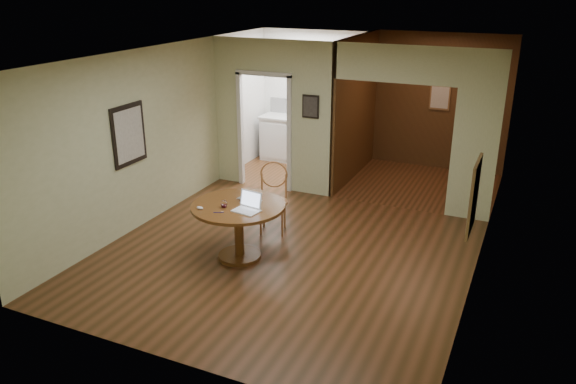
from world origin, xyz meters
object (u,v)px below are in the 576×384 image
at_px(dining_table, 239,219).
at_px(closed_laptop, 247,201).
at_px(open_laptop, 248,205).
at_px(chair, 273,193).

height_order(dining_table, closed_laptop, closed_laptop).
bearing_deg(dining_table, closed_laptop, 60.71).
height_order(dining_table, open_laptop, open_laptop).
height_order(chair, open_laptop, chair).
distance_m(chair, open_laptop, 1.18).
distance_m(open_laptop, closed_laptop, 0.27).
xyz_separation_m(chair, open_laptop, (0.19, -1.13, 0.26)).
bearing_deg(chair, closed_laptop, -105.68).
xyz_separation_m(dining_table, closed_laptop, (0.07, 0.12, 0.22)).
bearing_deg(closed_laptop, dining_table, -109.22).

